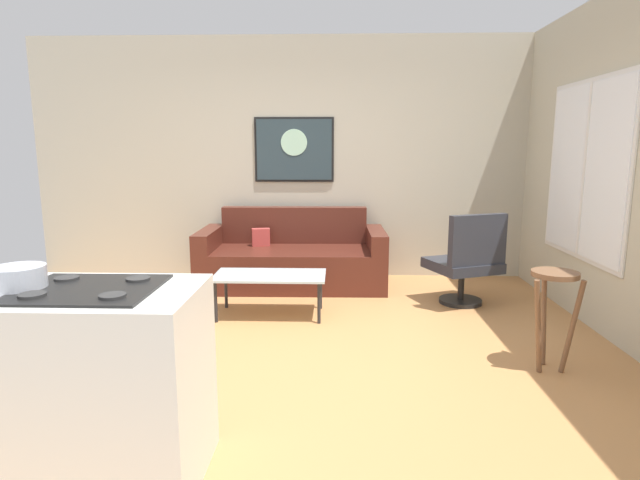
{
  "coord_description": "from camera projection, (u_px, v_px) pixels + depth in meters",
  "views": [
    {
      "loc": [
        0.4,
        -3.74,
        1.53
      ],
      "look_at": [
        0.25,
        0.9,
        0.7
      ],
      "focal_mm": 28.98,
      "sensor_mm": 36.0,
      "label": 1
    }
  ],
  "objects": [
    {
      "name": "ground",
      "position": [
        284.0,
        352.0,
        3.97
      ],
      "size": [
        6.4,
        6.4,
        0.04
      ],
      "primitive_type": "cube",
      "color": "#BA804B"
    },
    {
      "name": "back_wall",
      "position": [
        303.0,
        159.0,
        6.1
      ],
      "size": [
        6.4,
        0.05,
        2.8
      ],
      "primitive_type": "cube",
      "color": "#B9B39D",
      "rests_on": "ground"
    },
    {
      "name": "right_wall",
      "position": [
        629.0,
        165.0,
        3.93
      ],
      "size": [
        0.05,
        6.4,
        2.8
      ],
      "primitive_type": "cube",
      "color": "#BCB79E",
      "rests_on": "ground"
    },
    {
      "name": "couch",
      "position": [
        293.0,
        260.0,
        5.8
      ],
      "size": [
        2.05,
        0.94,
        0.85
      ],
      "color": "#4E2118",
      "rests_on": "ground"
    },
    {
      "name": "coffee_table",
      "position": [
        270.0,
        278.0,
        4.73
      ],
      "size": [
        1.02,
        0.51,
        0.39
      ],
      "color": "silver",
      "rests_on": "ground"
    },
    {
      "name": "armchair",
      "position": [
        467.0,
        261.0,
        5.02
      ],
      "size": [
        0.77,
        0.76,
        0.92
      ],
      "color": "black",
      "rests_on": "ground"
    },
    {
      "name": "bar_stool",
      "position": [
        553.0,
        296.0,
        3.53
      ],
      "size": [
        0.36,
        0.35,
        0.71
      ],
      "color": "brown",
      "rests_on": "ground"
    },
    {
      "name": "kitchen_counter",
      "position": [
        39.0,
        385.0,
        2.38
      ],
      "size": [
        1.5,
        0.64,
        0.93
      ],
      "color": "silver",
      "rests_on": "ground"
    },
    {
      "name": "mixing_bowl",
      "position": [
        19.0,
        279.0,
        2.28
      ],
      "size": [
        0.23,
        0.23,
        0.11
      ],
      "color": "silver",
      "rests_on": "kitchen_counter"
    },
    {
      "name": "wall_painting",
      "position": [
        294.0,
        150.0,
        6.05
      ],
      "size": [
        0.93,
        0.03,
        0.75
      ],
      "color": "black"
    },
    {
      "name": "window",
      "position": [
        586.0,
        170.0,
        4.53
      ],
      "size": [
        0.03,
        1.48,
        1.58
      ],
      "color": "silver"
    }
  ]
}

